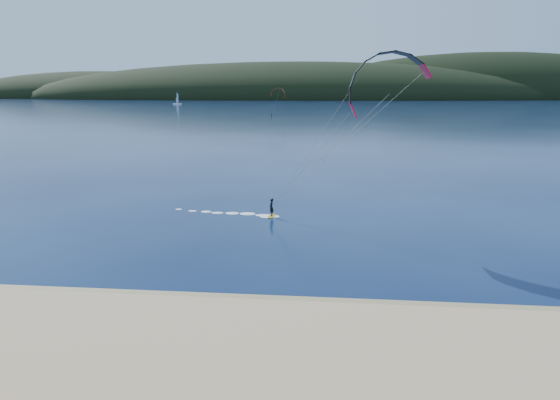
# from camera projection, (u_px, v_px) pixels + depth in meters

# --- Properties ---
(ground) EXTENTS (1800.00, 1800.00, 0.00)m
(ground) POSITION_uv_depth(u_px,v_px,m) (207.00, 344.00, 23.02)
(ground) COLOR #061132
(ground) RESTS_ON ground
(wet_sand) EXTENTS (220.00, 2.50, 0.10)m
(wet_sand) POSITION_uv_depth(u_px,v_px,m) (226.00, 303.00, 27.38)
(wet_sand) COLOR #8C7C51
(wet_sand) RESTS_ON ground
(headland) EXTENTS (1200.00, 310.00, 140.00)m
(headland) POSITION_uv_depth(u_px,v_px,m) (322.00, 99.00, 745.83)
(headland) COLOR black
(headland) RESTS_ON ground
(kitesurfer_near) EXTENTS (24.72, 7.45, 16.10)m
(kitesurfer_near) POSITION_uv_depth(u_px,v_px,m) (382.00, 100.00, 38.89)
(kitesurfer_near) COLOR gold
(kitesurfer_near) RESTS_ON ground
(kitesurfer_far) EXTENTS (7.82, 8.21, 12.58)m
(kitesurfer_far) POSITION_uv_depth(u_px,v_px,m) (278.00, 96.00, 212.54)
(kitesurfer_far) COLOR gold
(kitesurfer_far) RESTS_ON ground
(sailboat) EXTENTS (8.07, 5.05, 11.25)m
(sailboat) POSITION_uv_depth(u_px,v_px,m) (177.00, 104.00, 428.54)
(sailboat) COLOR white
(sailboat) RESTS_ON ground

